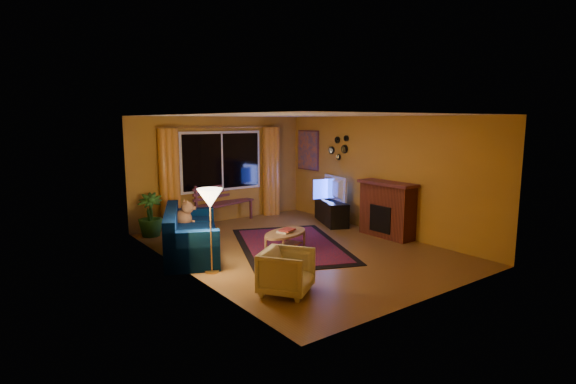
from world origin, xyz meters
TOP-DOWN VIEW (x-y plane):
  - floor at (0.00, 0.00)m, footprint 4.50×6.00m
  - ceiling at (0.00, 0.00)m, footprint 4.50×6.00m
  - wall_back at (0.00, 3.01)m, footprint 4.50×0.02m
  - wall_left at (-2.26, 0.00)m, footprint 0.02×6.00m
  - wall_right at (2.26, 0.00)m, footprint 0.02×6.00m
  - window at (0.00, 2.94)m, footprint 2.00×0.02m
  - curtain_rod at (0.00, 2.90)m, footprint 3.20×0.03m
  - curtain_left at (-1.35, 2.88)m, footprint 0.36×0.36m
  - curtain_right at (1.35, 2.88)m, footprint 0.36×0.36m
  - bench at (-0.06, 2.75)m, footprint 1.64×0.87m
  - potted_plant at (-1.92, 2.56)m, footprint 0.67×0.67m
  - sofa at (-1.79, 0.81)m, footprint 1.66×2.26m
  - dog at (-1.74, 1.27)m, footprint 0.50×0.57m
  - armchair at (-1.48, -1.68)m, footprint 0.91×0.90m
  - floor_lamp at (-1.93, -0.26)m, footprint 0.26×0.26m
  - rug at (0.01, 0.24)m, footprint 2.92×3.51m
  - coffee_table at (-0.32, -0.06)m, footprint 1.35×1.35m
  - tv_console at (1.95, 1.22)m, footprint 0.95×1.39m
  - television at (1.95, 1.22)m, footprint 0.34×0.99m
  - fireplace at (2.05, -0.40)m, footprint 0.40×1.20m
  - mirror_cluster at (2.21, 1.30)m, footprint 0.06×0.60m
  - painting at (2.22, 2.45)m, footprint 0.04×0.76m

SIDE VIEW (x-z plane):
  - floor at x=0.00m, z-range -0.02..0.00m
  - rug at x=0.01m, z-range 0.00..0.02m
  - coffee_table at x=-0.32m, z-range 0.00..0.38m
  - bench at x=-0.06m, z-range 0.00..0.47m
  - tv_console at x=1.95m, z-range 0.00..0.55m
  - armchair at x=-1.48m, z-range 0.00..0.69m
  - sofa at x=-1.79m, z-range 0.00..0.84m
  - potted_plant at x=-1.92m, z-range 0.00..0.91m
  - fireplace at x=2.05m, z-range 0.00..1.10m
  - dog at x=-1.74m, z-range 0.41..0.92m
  - floor_lamp at x=-1.93m, z-range 0.00..1.34m
  - television at x=1.95m, z-range 0.55..1.12m
  - curtain_left at x=-1.35m, z-range 0.00..2.24m
  - curtain_right at x=1.35m, z-range 0.00..2.24m
  - wall_back at x=0.00m, z-range 0.00..2.50m
  - wall_left at x=-2.26m, z-range 0.00..2.50m
  - wall_right at x=2.26m, z-range 0.00..2.50m
  - window at x=0.00m, z-range 0.80..2.10m
  - painting at x=2.22m, z-range 1.17..2.13m
  - mirror_cluster at x=2.21m, z-range 1.52..2.08m
  - curtain_rod at x=0.00m, z-range 2.23..2.27m
  - ceiling at x=0.00m, z-range 2.50..2.52m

